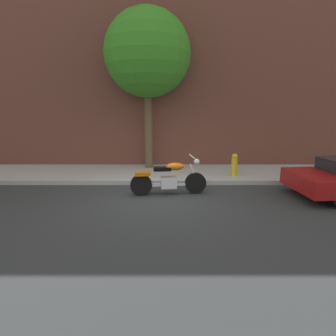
# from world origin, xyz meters

# --- Properties ---
(ground_plane) EXTENTS (60.00, 60.00, 0.00)m
(ground_plane) POSITION_xyz_m (0.00, 0.00, 0.00)
(ground_plane) COLOR #303335
(sidewalk) EXTENTS (22.38, 2.60, 0.14)m
(sidewalk) POSITION_xyz_m (0.00, 2.55, 0.07)
(sidewalk) COLOR #AAAAAA
(sidewalk) RESTS_ON ground
(building_facade) EXTENTS (22.38, 0.50, 9.86)m
(building_facade) POSITION_xyz_m (0.00, 4.10, 4.93)
(building_facade) COLOR brown
(building_facade) RESTS_ON ground
(motorcycle) EXTENTS (2.15, 0.70, 1.10)m
(motorcycle) POSITION_xyz_m (0.32, 0.28, 0.45)
(motorcycle) COLOR black
(motorcycle) RESTS_ON ground
(street_tree) EXTENTS (3.10, 3.10, 5.83)m
(street_tree) POSITION_xyz_m (-0.43, 3.30, 4.26)
(street_tree) COLOR brown
(street_tree) RESTS_ON ground
(fire_hydrant) EXTENTS (0.20, 0.20, 0.91)m
(fire_hydrant) POSITION_xyz_m (2.54, 1.92, 0.46)
(fire_hydrant) COLOR gold
(fire_hydrant) RESTS_ON ground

